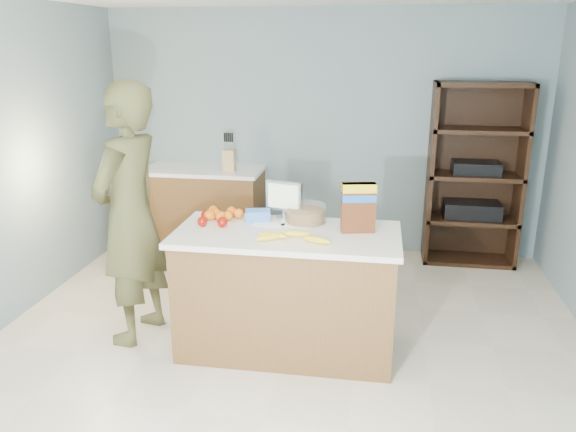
# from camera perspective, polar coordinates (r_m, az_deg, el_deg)

# --- Properties ---
(floor) EXTENTS (4.50, 5.00, 0.02)m
(floor) POSITION_cam_1_polar(r_m,az_deg,el_deg) (4.00, -0.83, -15.33)
(floor) COLOR beige
(floor) RESTS_ON ground
(walls) EXTENTS (4.52, 5.02, 2.51)m
(walls) POSITION_cam_1_polar(r_m,az_deg,el_deg) (3.41, -0.95, 8.79)
(walls) COLOR gray
(walls) RESTS_ON ground
(counter_peninsula) EXTENTS (1.56, 0.76, 0.90)m
(counter_peninsula) POSITION_cam_1_polar(r_m,az_deg,el_deg) (4.06, -0.11, -8.12)
(counter_peninsula) COLOR brown
(counter_peninsula) RESTS_ON ground
(back_cabinet) EXTENTS (1.24, 0.62, 0.90)m
(back_cabinet) POSITION_cam_1_polar(r_m,az_deg,el_deg) (6.05, -8.45, 0.67)
(back_cabinet) COLOR brown
(back_cabinet) RESTS_ON ground
(shelving_unit) EXTENTS (0.90, 0.40, 1.80)m
(shelving_unit) POSITION_cam_1_polar(r_m,az_deg,el_deg) (5.89, 18.34, 3.69)
(shelving_unit) COLOR black
(shelving_unit) RESTS_ON ground
(person) EXTENTS (0.57, 0.76, 1.91)m
(person) POSITION_cam_1_polar(r_m,az_deg,el_deg) (4.21, -15.76, 0.04)
(person) COLOR #444424
(person) RESTS_ON ground
(knife_block) EXTENTS (0.12, 0.10, 0.31)m
(knife_block) POSITION_cam_1_polar(r_m,az_deg,el_deg) (5.75, -6.00, 5.72)
(knife_block) COLOR tan
(knife_block) RESTS_ON back_cabinet
(envelopes) EXTENTS (0.44, 0.19, 0.00)m
(envelopes) POSITION_cam_1_polar(r_m,az_deg,el_deg) (4.01, -0.55, -0.94)
(envelopes) COLOR white
(envelopes) RESTS_ON counter_peninsula
(bananas) EXTENTS (0.51, 0.20, 0.04)m
(bananas) POSITION_cam_1_polar(r_m,az_deg,el_deg) (3.72, 0.10, -2.11)
(bananas) COLOR yellow
(bananas) RESTS_ON counter_peninsula
(apples) EXTENTS (0.24, 0.23, 0.07)m
(apples) POSITION_cam_1_polar(r_m,az_deg,el_deg) (4.07, -7.93, -0.36)
(apples) COLOR #940D05
(apples) RESTS_ON counter_peninsula
(oranges) EXTENTS (0.28, 0.21, 0.07)m
(oranges) POSITION_cam_1_polar(r_m,az_deg,el_deg) (4.19, -6.95, 0.21)
(oranges) COLOR orange
(oranges) RESTS_ON counter_peninsula
(blue_carton) EXTENTS (0.20, 0.16, 0.08)m
(blue_carton) POSITION_cam_1_polar(r_m,az_deg,el_deg) (4.11, -3.08, 0.06)
(blue_carton) COLOR blue
(blue_carton) RESTS_ON counter_peninsula
(salad_bowl) EXTENTS (0.30, 0.30, 0.13)m
(salad_bowl) POSITION_cam_1_polar(r_m,az_deg,el_deg) (4.08, 1.79, 0.17)
(salad_bowl) COLOR #267219
(salad_bowl) RESTS_ON counter_peninsula
(tv) EXTENTS (0.28, 0.12, 0.28)m
(tv) POSITION_cam_1_polar(r_m,az_deg,el_deg) (4.13, -0.41, 1.88)
(tv) COLOR silver
(tv) RESTS_ON counter_peninsula
(cereal_box) EXTENTS (0.24, 0.13, 0.34)m
(cereal_box) POSITION_cam_1_polar(r_m,az_deg,el_deg) (3.85, 7.17, 1.22)
(cereal_box) COLOR #592B14
(cereal_box) RESTS_ON counter_peninsula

